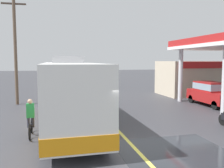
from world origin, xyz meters
TOP-DOWN VIEW (x-y plane):
  - ground at (0.00, 20.00)m, footprint 120.00×120.00m
  - lane_divider_stripe at (0.00, 15.00)m, footprint 0.16×50.00m
  - wet_puddle_patch at (1.32, -0.64)m, footprint 4.17×3.85m
  - coach_bus_main at (-2.28, 4.38)m, footprint 2.60×11.04m
  - gas_station_roadside at (11.12, 11.31)m, footprint 9.10×11.95m
  - car_at_pump at (8.74, 7.54)m, footprint 1.70×4.20m
  - minibus_opposing_lane at (2.38, 24.79)m, footprint 2.04×6.13m
  - cyclist_on_shoulder at (-4.11, 2.81)m, footprint 0.34×1.82m
  - car_trailing_behind_bus at (-2.09, 19.47)m, footprint 1.70×4.20m
  - utility_pole_roadside at (-5.84, 11.59)m, footprint 1.80×0.24m

SIDE VIEW (x-z plane):
  - ground at x=0.00m, z-range 0.00..0.00m
  - wet_puddle_patch at x=1.32m, z-range 0.00..0.01m
  - lane_divider_stripe at x=0.00m, z-range 0.00..0.01m
  - cyclist_on_shoulder at x=-4.11m, z-range -0.08..1.64m
  - car_at_pump at x=8.74m, z-range 0.10..1.92m
  - car_trailing_behind_bus at x=-2.09m, z-range 0.10..1.92m
  - minibus_opposing_lane at x=2.38m, z-range 0.25..2.69m
  - coach_bus_main at x=-2.28m, z-range -0.12..3.56m
  - gas_station_roadside at x=11.12m, z-range 0.08..5.18m
  - utility_pole_roadside at x=-5.84m, z-range 0.18..8.56m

